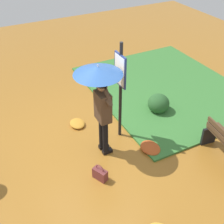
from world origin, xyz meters
TOP-DOWN VIEW (x-y plane):
  - ground_plane at (0.00, 0.00)m, footprint 18.00×18.00m
  - grass_verge at (1.35, -2.91)m, footprint 4.80×4.00m
  - person_with_umbrella at (-0.15, -0.11)m, footprint 0.96×0.96m
  - info_sign_post at (0.10, -0.69)m, footprint 0.44×0.07m
  - handbag at (-0.92, 0.30)m, footprint 0.33×0.25m
  - shrub_cluster at (0.49, -2.06)m, footprint 0.61×0.56m
  - leaf_pile_near_person at (0.89, 0.05)m, footprint 0.44×0.35m
  - leaf_pile_far_path at (-0.68, -1.05)m, footprint 0.51×0.41m

SIDE VIEW (x-z plane):
  - ground_plane at x=0.00m, z-range 0.00..0.00m
  - grass_verge at x=1.35m, z-range 0.00..0.05m
  - leaf_pile_near_person at x=0.89m, z-range 0.00..0.10m
  - leaf_pile_far_path at x=-0.68m, z-range 0.00..0.11m
  - handbag at x=-0.92m, z-range -0.06..0.31m
  - shrub_cluster at x=0.49m, z-range -0.02..0.49m
  - info_sign_post at x=0.10m, z-range 0.29..2.59m
  - person_with_umbrella at x=-0.15m, z-range 0.53..2.57m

